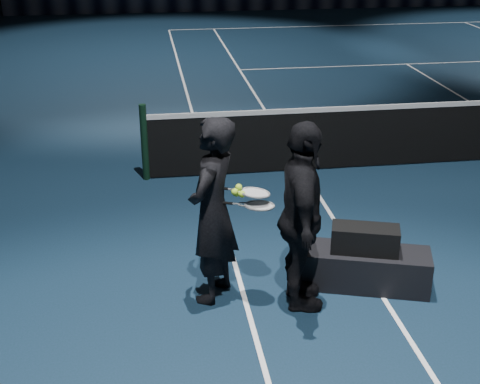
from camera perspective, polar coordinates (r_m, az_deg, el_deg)
The scene contains 9 objects.
net_post_left at distance 9.46m, azimuth -8.15°, elevation 4.20°, with size 0.10×0.10×1.10m, color black.
player_bench at distance 7.00m, azimuth 10.42°, elevation -6.40°, with size 1.35×0.45×0.40m, color black.
racket_bag at distance 6.84m, azimuth 10.62°, elevation -3.96°, with size 0.67×0.29×0.27m, color black.
bag_signature at distance 6.72m, azimuth 11.01°, elevation -4.53°, with size 0.31×0.00×0.09m, color white.
player_a at distance 6.39m, azimuth -2.34°, elevation -1.63°, with size 0.68×0.45×1.87m, color black.
player_b at distance 6.27m, azimuth 5.27°, elevation -2.21°, with size 1.10×0.46×1.87m, color black.
racket_lower at distance 6.27m, azimuth 1.67°, elevation -1.16°, with size 0.68×0.22×0.03m, color black, non-canonical shape.
racket_upper at distance 6.27m, azimuth 1.28°, elevation -0.06°, with size 0.68×0.22×0.03m, color black, non-canonical shape.
tennis_balls at distance 6.26m, azimuth -0.08°, elevation 0.02°, with size 0.12×0.10×0.12m, color #9CC72A, non-canonical shape.
Camera 1 is at (-6.37, -8.93, 3.67)m, focal length 50.00 mm.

